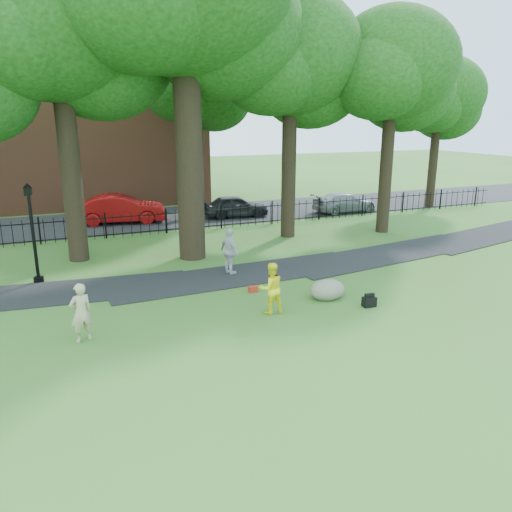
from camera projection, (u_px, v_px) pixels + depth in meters
name	position (u px, v px, depth m)	size (l,w,h in m)	color
ground	(256.00, 315.00, 15.13)	(120.00, 120.00, 0.00)	#375E20
footpath	(241.00, 275.00, 18.96)	(36.00, 2.60, 0.03)	black
street	(151.00, 219.00, 29.34)	(80.00, 7.00, 0.02)	black
iron_fence	(166.00, 222.00, 25.62)	(44.00, 0.04, 1.20)	black
brick_building	(63.00, 114.00, 33.34)	(18.00, 8.00, 12.00)	brown
tree_row	(189.00, 58.00, 20.58)	(26.82, 7.96, 12.42)	black
woman	(81.00, 313.00, 13.21)	(0.59, 0.39, 1.63)	tan
man	(271.00, 288.00, 15.13)	(0.78, 0.61, 1.60)	yellow
pedestrian	(230.00, 252.00, 18.86)	(1.04, 0.43, 1.78)	#B4B5BA
boulder	(328.00, 288.00, 16.47)	(1.20, 0.90, 0.70)	slate
lamppost	(33.00, 235.00, 17.69)	(0.36, 0.36, 3.61)	black
backpack	(369.00, 302.00, 15.80)	(0.42, 0.26, 0.31)	black
red_bag	(253.00, 289.00, 17.10)	(0.31, 0.20, 0.21)	#9F2617
red_sedan	(121.00, 209.00, 28.00)	(1.71, 4.90, 1.62)	maroon
grey_car	(236.00, 206.00, 29.74)	(1.56, 3.89, 1.32)	black
silver_car	(345.00, 202.00, 31.29)	(1.70, 4.19, 1.22)	gray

